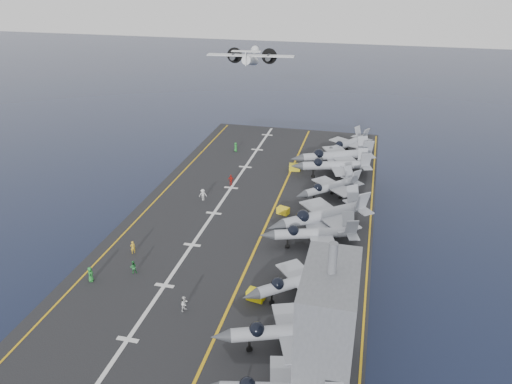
# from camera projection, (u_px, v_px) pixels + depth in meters

# --- Properties ---
(ground) EXTENTS (500.00, 500.00, 0.00)m
(ground) POSITION_uv_depth(u_px,v_px,m) (250.00, 272.00, 82.98)
(ground) COLOR #142135
(ground) RESTS_ON ground
(hull) EXTENTS (36.00, 90.00, 10.00)m
(hull) POSITION_uv_depth(u_px,v_px,m) (250.00, 247.00, 80.85)
(hull) COLOR #56595E
(hull) RESTS_ON ground
(flight_deck) EXTENTS (38.00, 92.00, 0.40)m
(flight_deck) POSITION_uv_depth(u_px,v_px,m) (250.00, 219.00, 78.63)
(flight_deck) COLOR black
(flight_deck) RESTS_ON hull
(foul_line) EXTENTS (0.35, 90.00, 0.02)m
(foul_line) POSITION_uv_depth(u_px,v_px,m) (269.00, 219.00, 77.90)
(foul_line) COLOR gold
(foul_line) RESTS_ON flight_deck
(landing_centerline) EXTENTS (0.50, 90.00, 0.02)m
(landing_centerline) POSITION_uv_depth(u_px,v_px,m) (214.00, 213.00, 79.80)
(landing_centerline) COLOR silver
(landing_centerline) RESTS_ON flight_deck
(deck_edge_port) EXTENTS (0.25, 90.00, 0.02)m
(deck_edge_port) POSITION_uv_depth(u_px,v_px,m) (150.00, 206.00, 82.12)
(deck_edge_port) COLOR gold
(deck_edge_port) RESTS_ON flight_deck
(deck_edge_stbd) EXTENTS (0.25, 90.00, 0.02)m
(deck_edge_stbd) POSITION_uv_depth(u_px,v_px,m) (370.00, 231.00, 74.63)
(deck_edge_stbd) COLOR gold
(deck_edge_stbd) RESTS_ON flight_deck
(island_superstructure) EXTENTS (5.00, 10.00, 15.00)m
(island_superstructure) POSITION_uv_depth(u_px,v_px,m) (328.00, 313.00, 45.79)
(island_superstructure) COLOR #56595E
(island_superstructure) RESTS_ON flight_deck
(fighter_jet_1) EXTENTS (16.09, 13.36, 4.78)m
(fighter_jet_1) POSITION_uv_depth(u_px,v_px,m) (286.00, 330.00, 51.27)
(fighter_jet_1) COLOR #979EA8
(fighter_jet_1) RESTS_ON flight_deck
(fighter_jet_2) EXTENTS (15.69, 15.15, 4.56)m
(fighter_jet_2) POSITION_uv_depth(u_px,v_px,m) (299.00, 280.00, 59.42)
(fighter_jet_2) COLOR #939BA3
(fighter_jet_2) RESTS_ON flight_deck
(fighter_jet_3) EXTENTS (15.75, 12.84, 4.73)m
(fighter_jet_3) POSITION_uv_depth(u_px,v_px,m) (315.00, 232.00, 69.55)
(fighter_jet_3) COLOR #9098A0
(fighter_jet_3) RESTS_ON flight_deck
(fighter_jet_4) EXTENTS (19.67, 18.93, 5.71)m
(fighter_jet_4) POSITION_uv_depth(u_px,v_px,m) (324.00, 214.00, 73.46)
(fighter_jet_4) COLOR #A0A8AF
(fighter_jet_4) RESTS_ON flight_deck
(fighter_jet_5) EXTENTS (15.15, 15.23, 4.48)m
(fighter_jet_5) POSITION_uv_depth(u_px,v_px,m) (331.00, 186.00, 83.93)
(fighter_jet_5) COLOR gray
(fighter_jet_5) RESTS_ON flight_deck
(fighter_jet_6) EXTENTS (16.88, 13.60, 5.10)m
(fighter_jet_6) POSITION_uv_depth(u_px,v_px,m) (335.00, 164.00, 91.87)
(fighter_jet_6) COLOR gray
(fighter_jet_6) RESTS_ON flight_deck
(fighter_jet_7) EXTENTS (19.21, 16.71, 5.60)m
(fighter_jet_7) POSITION_uv_depth(u_px,v_px,m) (336.00, 155.00, 95.72)
(fighter_jet_7) COLOR gray
(fighter_jet_7) RESTS_ON flight_deck
(fighter_jet_8) EXTENTS (14.46, 15.77, 4.56)m
(fighter_jet_8) POSITION_uv_depth(u_px,v_px,m) (348.00, 143.00, 103.27)
(fighter_jet_8) COLOR #8B959B
(fighter_jet_8) RESTS_ON flight_deck
(tow_cart_a) EXTENTS (2.26, 1.68, 1.23)m
(tow_cart_a) POSITION_uv_depth(u_px,v_px,m) (256.00, 295.00, 59.51)
(tow_cart_a) COLOR yellow
(tow_cart_a) RESTS_ON flight_deck
(tow_cart_b) EXTENTS (2.12, 1.72, 1.10)m
(tow_cart_b) POSITION_uv_depth(u_px,v_px,m) (283.00, 211.00, 79.46)
(tow_cart_b) COLOR yellow
(tow_cart_b) RESTS_ON flight_deck
(tow_cart_c) EXTENTS (2.26, 1.63, 1.26)m
(tow_cart_c) POSITION_uv_depth(u_px,v_px,m) (295.00, 167.00, 95.66)
(tow_cart_c) COLOR gold
(tow_cart_c) RESTS_ON flight_deck
(crew_0) EXTENTS (1.10, 1.38, 2.02)m
(crew_0) POSITION_uv_depth(u_px,v_px,m) (90.00, 274.00, 62.71)
(crew_0) COLOR #268C33
(crew_0) RESTS_ON flight_deck
(crew_1) EXTENTS (1.33, 1.32, 1.87)m
(crew_1) POSITION_uv_depth(u_px,v_px,m) (133.00, 247.00, 68.68)
(crew_1) COLOR gold
(crew_1) RESTS_ON flight_deck
(crew_2) EXTENTS (1.28, 1.14, 1.78)m
(crew_2) POSITION_uv_depth(u_px,v_px,m) (133.00, 267.00, 64.40)
(crew_2) COLOR #2A863D
(crew_2) RESTS_ON flight_deck
(crew_3) EXTENTS (1.41, 1.16, 2.01)m
(crew_3) POSITION_uv_depth(u_px,v_px,m) (203.00, 195.00, 83.72)
(crew_3) COLOR silver
(crew_3) RESTS_ON flight_deck
(crew_4) EXTENTS (1.30, 0.96, 2.01)m
(crew_4) POSITION_uv_depth(u_px,v_px,m) (231.00, 180.00, 89.21)
(crew_4) COLOR red
(crew_4) RESTS_ON flight_deck
(crew_5) EXTENTS (1.30, 1.38, 1.92)m
(crew_5) POSITION_uv_depth(u_px,v_px,m) (236.00, 147.00, 104.96)
(crew_5) COLOR #268C33
(crew_5) RESTS_ON flight_deck
(crew_7) EXTENTS (1.12, 1.35, 1.92)m
(crew_7) POSITION_uv_depth(u_px,v_px,m) (185.00, 304.00, 57.48)
(crew_7) COLOR white
(crew_7) RESTS_ON flight_deck
(transport_plane) EXTENTS (22.06, 16.06, 4.93)m
(transport_plane) POSITION_uv_depth(u_px,v_px,m) (250.00, 61.00, 119.46)
(transport_plane) COLOR white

